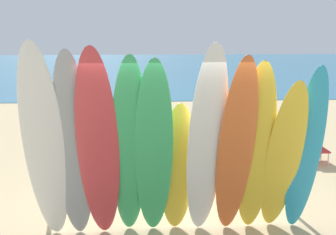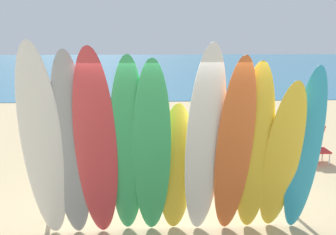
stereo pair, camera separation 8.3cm
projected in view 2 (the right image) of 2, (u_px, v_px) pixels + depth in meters
ground at (154, 92)px, 19.93m from camera, size 60.00×60.00×0.00m
ocean_water at (150, 66)px, 36.64m from camera, size 60.00×40.00×0.02m
surfboard_rack at (174, 187)px, 6.14m from camera, size 3.96×0.07×0.65m
surfboard_white_0 at (43, 147)px, 5.17m from camera, size 0.55×0.88×2.79m
surfboard_grey_1 at (71, 150)px, 5.23m from camera, size 0.54×0.81×2.68m
surfboard_red_2 at (96, 149)px, 5.20m from camera, size 0.57×0.90×2.72m
surfboard_green_3 at (127, 151)px, 5.29m from camera, size 0.56×0.97×2.62m
surfboard_green_4 at (152, 153)px, 5.29m from camera, size 0.52×0.90×2.57m
surfboard_yellow_5 at (176, 169)px, 5.58m from camera, size 0.52×0.54×1.96m
surfboard_white_6 at (204, 145)px, 5.33m from camera, size 0.58×0.85×2.75m
surfboard_orange_7 at (234, 151)px, 5.35m from camera, size 0.54×0.85×2.60m
surfboard_yellow_8 at (254, 152)px, 5.43m from camera, size 0.57×0.80×2.53m
surfboard_yellow_9 at (282, 160)px, 5.48m from camera, size 0.56×0.83×2.29m
surfboard_teal_10 at (305, 153)px, 5.51m from camera, size 0.49×0.63×2.46m
beachgoer_photographing at (78, 97)px, 11.97m from camera, size 0.46×0.51×1.71m
beachgoer_strolling at (155, 108)px, 10.34m from camera, size 0.43×0.52×1.65m
beachgoer_by_water at (88, 93)px, 13.52m from camera, size 0.56×0.31×1.54m
beach_chair_blue at (314, 143)px, 9.04m from camera, size 0.52×0.73×0.81m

